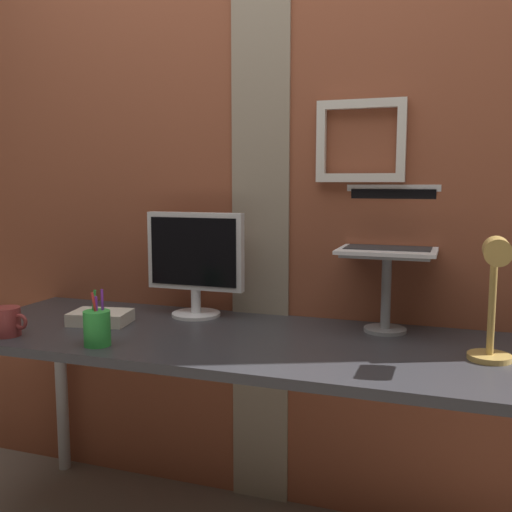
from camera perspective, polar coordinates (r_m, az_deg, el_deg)
brick_wall_back at (r=2.20m, az=1.62°, el=8.58°), size 3.06×0.16×2.56m
desk at (r=1.90m, az=-1.01°, el=-10.01°), size 2.00×0.68×0.74m
monitor at (r=2.13m, az=-6.00°, el=-0.18°), size 0.37×0.18×0.38m
laptop_stand at (r=1.95m, az=12.70°, el=-2.22°), size 0.28×0.22×0.26m
laptop at (r=2.00m, az=13.03°, el=2.19°), size 0.31×0.28×0.22m
desk_lamp at (r=1.67m, az=22.37°, el=-2.79°), size 0.12×0.20×0.35m
pen_cup at (r=1.83m, az=-15.35°, el=-6.81°), size 0.08×0.08×0.17m
coffee_mug at (r=2.04m, az=-23.33°, el=-5.94°), size 0.13×0.09×0.09m
paper_clutter_stack at (r=2.11m, az=-15.02°, el=-5.85°), size 0.22×0.17×0.04m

